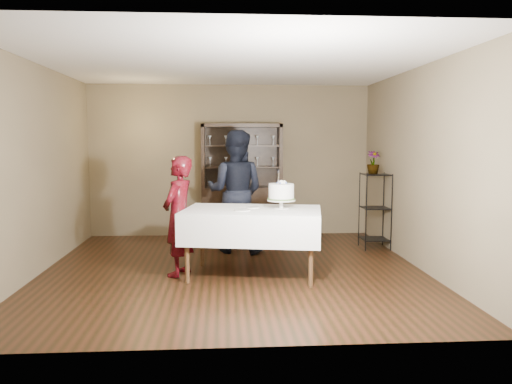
# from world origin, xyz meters

# --- Properties ---
(floor) EXTENTS (5.00, 5.00, 0.00)m
(floor) POSITION_xyz_m (0.00, 0.00, 0.00)
(floor) COLOR black
(floor) RESTS_ON ground
(ceiling) EXTENTS (5.00, 5.00, 0.00)m
(ceiling) POSITION_xyz_m (0.00, 0.00, 2.70)
(ceiling) COLOR silver
(ceiling) RESTS_ON back_wall
(back_wall) EXTENTS (5.00, 0.02, 2.70)m
(back_wall) POSITION_xyz_m (0.00, 2.50, 1.35)
(back_wall) COLOR brown
(back_wall) RESTS_ON floor
(wall_left) EXTENTS (0.02, 5.00, 2.70)m
(wall_left) POSITION_xyz_m (-2.50, 0.00, 1.35)
(wall_left) COLOR brown
(wall_left) RESTS_ON floor
(wall_right) EXTENTS (0.02, 5.00, 2.70)m
(wall_right) POSITION_xyz_m (2.50, 0.00, 1.35)
(wall_right) COLOR brown
(wall_right) RESTS_ON floor
(china_hutch) EXTENTS (1.40, 0.48, 2.00)m
(china_hutch) POSITION_xyz_m (0.20, 2.25, 0.66)
(china_hutch) COLOR black
(china_hutch) RESTS_ON floor
(plant_etagere) EXTENTS (0.42, 0.42, 1.20)m
(plant_etagere) POSITION_xyz_m (2.28, 1.20, 0.65)
(plant_etagere) COLOR black
(plant_etagere) RESTS_ON floor
(cake_table) EXTENTS (1.87, 1.34, 0.86)m
(cake_table) POSITION_xyz_m (0.24, -0.29, 0.65)
(cake_table) COLOR white
(cake_table) RESTS_ON floor
(woman) EXTENTS (0.55, 0.65, 1.53)m
(woman) POSITION_xyz_m (-0.70, -0.19, 0.76)
(woman) COLOR #330504
(woman) RESTS_ON floor
(man) EXTENTS (1.07, 0.93, 1.87)m
(man) POSITION_xyz_m (0.06, 1.09, 0.94)
(man) COLOR black
(man) RESTS_ON floor
(cake) EXTENTS (0.42, 0.42, 0.50)m
(cake) POSITION_xyz_m (0.61, -0.26, 1.05)
(cake) COLOR silver
(cake) RESTS_ON cake_table
(plate_near) EXTENTS (0.26, 0.26, 0.01)m
(plate_near) POSITION_xyz_m (0.10, -0.43, 0.86)
(plate_near) COLOR silver
(plate_near) RESTS_ON cake_table
(plate_far) EXTENTS (0.20, 0.20, 0.01)m
(plate_far) POSITION_xyz_m (0.25, -0.19, 0.86)
(plate_far) COLOR silver
(plate_far) RESTS_ON cake_table
(potted_plant) EXTENTS (0.23, 0.23, 0.36)m
(potted_plant) POSITION_xyz_m (2.25, 1.25, 1.37)
(potted_plant) COLOR #47642F
(potted_plant) RESTS_ON plant_etagere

